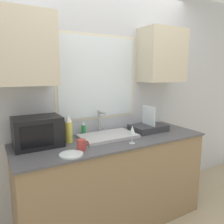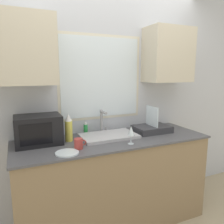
{
  "view_description": "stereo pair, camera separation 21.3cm",
  "coord_description": "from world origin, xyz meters",
  "px_view_note": "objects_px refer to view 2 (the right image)",
  "views": [
    {
      "loc": [
        -1.07,
        -1.52,
        1.59
      ],
      "look_at": [
        -0.03,
        0.3,
        1.21
      ],
      "focal_mm": 35.0,
      "sensor_mm": 36.0,
      "label": 1
    },
    {
      "loc": [
        -0.88,
        -1.62,
        1.59
      ],
      "look_at": [
        -0.03,
        0.3,
        1.21
      ],
      "focal_mm": 35.0,
      "sensor_mm": 36.0,
      "label": 2
    }
  ],
  "objects_px": {
    "faucet": "(102,120)",
    "spray_bottle": "(69,128)",
    "microwave": "(38,130)",
    "mug_near_sink": "(79,144)",
    "wine_glass": "(131,131)",
    "dish_rack": "(152,128)",
    "soap_bottle": "(86,129)"
  },
  "relations": [
    {
      "from": "microwave",
      "to": "mug_near_sink",
      "type": "bearing_deg",
      "value": -43.75
    },
    {
      "from": "spray_bottle",
      "to": "mug_near_sink",
      "type": "height_order",
      "value": "spray_bottle"
    },
    {
      "from": "dish_rack",
      "to": "mug_near_sink",
      "type": "relative_size",
      "value": 3.61
    },
    {
      "from": "faucet",
      "to": "dish_rack",
      "type": "height_order",
      "value": "dish_rack"
    },
    {
      "from": "spray_bottle",
      "to": "soap_bottle",
      "type": "distance_m",
      "value": 0.29
    },
    {
      "from": "soap_bottle",
      "to": "faucet",
      "type": "bearing_deg",
      "value": -8.33
    },
    {
      "from": "wine_glass",
      "to": "dish_rack",
      "type": "bearing_deg",
      "value": 33.42
    },
    {
      "from": "mug_near_sink",
      "to": "wine_glass",
      "type": "height_order",
      "value": "wine_glass"
    },
    {
      "from": "dish_rack",
      "to": "soap_bottle",
      "type": "height_order",
      "value": "dish_rack"
    },
    {
      "from": "spray_bottle",
      "to": "wine_glass",
      "type": "bearing_deg",
      "value": -32.92
    },
    {
      "from": "spray_bottle",
      "to": "soap_bottle",
      "type": "xyz_separation_m",
      "value": [
        0.22,
        0.17,
        -0.07
      ]
    },
    {
      "from": "faucet",
      "to": "dish_rack",
      "type": "relative_size",
      "value": 0.65
    },
    {
      "from": "soap_bottle",
      "to": "mug_near_sink",
      "type": "distance_m",
      "value": 0.47
    },
    {
      "from": "microwave",
      "to": "wine_glass",
      "type": "relative_size",
      "value": 2.39
    },
    {
      "from": "faucet",
      "to": "microwave",
      "type": "relative_size",
      "value": 0.62
    },
    {
      "from": "faucet",
      "to": "microwave",
      "type": "bearing_deg",
      "value": -171.12
    },
    {
      "from": "faucet",
      "to": "spray_bottle",
      "type": "height_order",
      "value": "spray_bottle"
    },
    {
      "from": "spray_bottle",
      "to": "wine_glass",
      "type": "height_order",
      "value": "spray_bottle"
    },
    {
      "from": "microwave",
      "to": "spray_bottle",
      "type": "relative_size",
      "value": 1.54
    },
    {
      "from": "microwave",
      "to": "wine_glass",
      "type": "distance_m",
      "value": 0.87
    },
    {
      "from": "soap_bottle",
      "to": "mug_near_sink",
      "type": "xyz_separation_m",
      "value": [
        -0.2,
        -0.43,
        -0.01
      ]
    },
    {
      "from": "microwave",
      "to": "soap_bottle",
      "type": "bearing_deg",
      "value": 15.01
    },
    {
      "from": "mug_near_sink",
      "to": "faucet",
      "type": "bearing_deg",
      "value": 46.3
    },
    {
      "from": "faucet",
      "to": "spray_bottle",
      "type": "xyz_separation_m",
      "value": [
        -0.41,
        -0.14,
        -0.02
      ]
    },
    {
      "from": "soap_bottle",
      "to": "mug_near_sink",
      "type": "bearing_deg",
      "value": -114.68
    },
    {
      "from": "spray_bottle",
      "to": "soap_bottle",
      "type": "bearing_deg",
      "value": 36.81
    },
    {
      "from": "dish_rack",
      "to": "faucet",
      "type": "bearing_deg",
      "value": 159.93
    },
    {
      "from": "faucet",
      "to": "wine_glass",
      "type": "height_order",
      "value": "faucet"
    },
    {
      "from": "soap_bottle",
      "to": "dish_rack",
      "type": "bearing_deg",
      "value": -17.12
    },
    {
      "from": "spray_bottle",
      "to": "mug_near_sink",
      "type": "xyz_separation_m",
      "value": [
        0.03,
        -0.26,
        -0.08
      ]
    },
    {
      "from": "soap_bottle",
      "to": "wine_glass",
      "type": "distance_m",
      "value": 0.58
    },
    {
      "from": "spray_bottle",
      "to": "dish_rack",
      "type": "bearing_deg",
      "value": -3.21
    }
  ]
}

